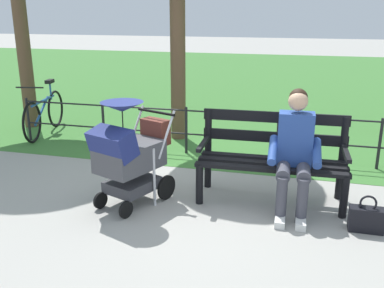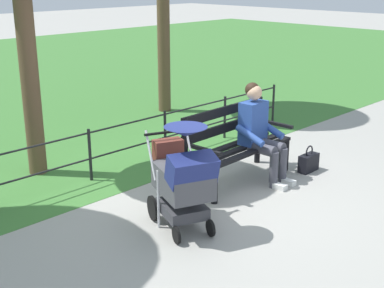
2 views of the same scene
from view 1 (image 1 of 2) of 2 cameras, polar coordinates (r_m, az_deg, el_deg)
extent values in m
plane|color=#9E9B93|center=(4.99, 2.25, -6.83)|extent=(60.00, 60.00, 0.00)
cube|color=#3D7533|center=(13.44, 10.53, 8.30)|extent=(40.00, 16.00, 0.01)
cube|color=black|center=(4.90, 10.56, -1.90)|extent=(1.60, 0.15, 0.04)
cube|color=black|center=(4.73, 10.45, -2.60)|extent=(1.60, 0.15, 0.04)
cube|color=black|center=(4.56, 10.33, -3.35)|extent=(1.60, 0.15, 0.04)
cube|color=black|center=(4.93, 10.76, 0.89)|extent=(1.60, 0.08, 0.12)
cube|color=black|center=(4.87, 10.91, 3.49)|extent=(1.60, 0.08, 0.12)
cylinder|color=black|center=(4.66, 19.46, -6.62)|extent=(0.08, 0.08, 0.45)
cylinder|color=black|center=(5.02, 19.21, -1.83)|extent=(0.08, 0.08, 0.95)
cube|color=black|center=(4.71, 19.71, -1.13)|extent=(0.07, 0.56, 0.04)
cylinder|color=black|center=(4.71, 0.99, -5.33)|extent=(0.08, 0.08, 0.45)
cylinder|color=black|center=(5.06, 2.14, -0.67)|extent=(0.08, 0.08, 0.95)
cube|color=black|center=(4.76, 1.52, 0.09)|extent=(0.07, 0.56, 0.04)
cylinder|color=#42424C|center=(4.51, 14.52, -3.60)|extent=(0.15, 0.40, 0.14)
cylinder|color=#42424C|center=(4.51, 11.98, -3.43)|extent=(0.15, 0.40, 0.14)
cylinder|color=#42424C|center=(4.41, 14.33, -7.36)|extent=(0.11, 0.11, 0.47)
cylinder|color=#42424C|center=(4.41, 11.72, -7.19)|extent=(0.11, 0.11, 0.47)
cube|color=silver|center=(4.43, 14.15, -10.14)|extent=(0.11, 0.22, 0.07)
cube|color=silver|center=(4.42, 11.52, -9.98)|extent=(0.11, 0.22, 0.07)
cube|color=#284793|center=(4.63, 13.50, 0.67)|extent=(0.37, 0.23, 0.56)
cylinder|color=#284793|center=(4.55, 16.17, -1.14)|extent=(0.10, 0.43, 0.23)
cylinder|color=#284793|center=(4.54, 10.64, -0.77)|extent=(0.10, 0.43, 0.23)
sphere|color=tan|center=(4.53, 13.85, 5.52)|extent=(0.20, 0.20, 0.20)
sphere|color=black|center=(4.56, 13.88, 5.96)|extent=(0.19, 0.19, 0.19)
cylinder|color=black|center=(4.85, -3.39, -5.76)|extent=(0.13, 0.27, 0.28)
cylinder|color=black|center=(5.13, -7.36, -4.53)|extent=(0.13, 0.27, 0.28)
cylinder|color=black|center=(4.49, -8.71, -8.58)|extent=(0.09, 0.18, 0.18)
cylinder|color=black|center=(4.75, -12.00, -7.30)|extent=(0.09, 0.18, 0.18)
cube|color=#38383D|center=(4.76, -7.87, -5.32)|extent=(0.58, 0.64, 0.12)
cylinder|color=silver|center=(4.64, -5.01, -4.42)|extent=(0.03, 0.03, 0.65)
cylinder|color=silver|center=(4.94, -9.04, -3.21)|extent=(0.03, 0.03, 0.65)
cube|color=#47474C|center=(4.63, -8.21, -1.62)|extent=(0.68, 0.80, 0.28)
cube|color=navy|center=(4.41, -10.49, 0.03)|extent=(0.56, 0.46, 0.33)
cylinder|color=black|center=(4.83, -4.76, 4.23)|extent=(0.49, 0.22, 0.03)
cylinder|color=silver|center=(4.66, -3.37, 1.24)|extent=(0.13, 0.29, 0.49)
cylinder|color=silver|center=(4.96, -7.47, 2.10)|extent=(0.13, 0.29, 0.49)
cone|color=navy|center=(4.43, -9.23, 4.86)|extent=(0.57, 0.57, 0.10)
cylinder|color=black|center=(4.47, -9.12, 2.61)|extent=(0.01, 0.01, 0.30)
cube|color=brown|center=(4.87, -4.85, 1.67)|extent=(0.36, 0.27, 0.28)
cube|color=black|center=(4.51, 22.03, -9.23)|extent=(0.32, 0.14, 0.24)
torus|color=black|center=(4.44, 22.27, -7.26)|extent=(0.16, 0.02, 0.16)
cylinder|color=black|center=(6.18, 23.55, -0.02)|extent=(0.04, 0.04, 0.70)
cylinder|color=black|center=(6.11, 11.26, 0.92)|extent=(0.04, 0.04, 0.70)
cylinder|color=black|center=(6.31, -0.77, 1.79)|extent=(0.04, 0.04, 0.70)
cylinder|color=black|center=(6.77, -11.61, 2.51)|extent=(0.04, 0.04, 0.70)
cylinder|color=black|center=(7.44, -20.80, 3.06)|extent=(0.04, 0.04, 0.70)
cylinder|color=black|center=(6.10, 5.22, 4.08)|extent=(6.60, 0.02, 0.02)
cylinder|color=black|center=(6.19, 5.14, 0.92)|extent=(6.60, 0.02, 0.02)
cylinder|color=brown|center=(8.21, -21.51, 12.99)|extent=(0.24, 0.24, 3.17)
cylinder|color=brown|center=(6.92, -1.89, 12.56)|extent=(0.24, 0.24, 2.93)
torus|color=black|center=(7.30, -20.37, 2.68)|extent=(0.16, 0.66, 0.66)
torus|color=black|center=(8.20, -17.58, 4.46)|extent=(0.16, 0.66, 0.66)
cylinder|color=#1E4C8C|center=(7.70, -19.08, 5.43)|extent=(0.20, 0.89, 0.04)
cylinder|color=#1E4C8C|center=(7.64, -19.25, 4.17)|extent=(0.15, 0.62, 0.38)
cylinder|color=#1E4C8C|center=(8.00, -18.19, 6.66)|extent=(0.03, 0.03, 0.30)
cube|color=black|center=(7.97, -18.30, 7.86)|extent=(0.14, 0.21, 0.06)
cylinder|color=black|center=(7.24, -20.67, 7.00)|extent=(0.44, 0.10, 0.02)
camera|label=2|loc=(5.36, -74.08, 11.27)|focal=49.75mm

